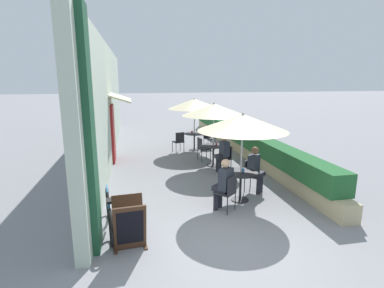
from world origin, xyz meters
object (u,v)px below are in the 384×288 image
object	(u,v)px
seated_patron_near_left	(224,182)
seated_patron_near_right	(255,167)
coffee_cup_mid	(216,144)
bicycle_leaning	(109,214)
coffee_cup_near	(243,170)
seated_patron_mid_right	(223,152)
patio_umbrella_near	(243,123)
cafe_chair_far_right	(179,140)
patio_table_far	(194,137)
cafe_chair_far_left	(209,137)
patio_umbrella_far	(194,104)
patio_table_near	(241,179)
cafe_chair_near_left	(228,190)
coffee_cup_far	(192,132)
cafe_chair_mid_left	(202,147)
cafe_chair_near_right	(251,173)
patio_umbrella_mid	(214,110)
cafe_chair_mid_right	(226,156)
patio_table_mid	(213,150)
menu_board	(129,223)

from	to	relation	value
seated_patron_near_left	seated_patron_near_right	xyz separation A→B (m)	(1.19, 0.97, 0.00)
coffee_cup_mid	bicycle_leaning	xyz separation A→B (m)	(-3.38, -4.07, -0.42)
coffee_cup_near	seated_patron_mid_right	xyz separation A→B (m)	(0.19, 2.33, -0.10)
patio_umbrella_near	cafe_chair_far_right	world-z (taller)	patio_umbrella_near
patio_table_far	cafe_chair_far_left	bearing A→B (deg)	22.61
patio_table_far	cafe_chair_far_left	world-z (taller)	cafe_chair_far_left
patio_umbrella_far	bicycle_leaning	world-z (taller)	patio_umbrella_far
coffee_cup_mid	patio_table_near	bearing A→B (deg)	-94.53
cafe_chair_near_left	coffee_cup_far	bearing A→B (deg)	44.44
cafe_chair_mid_left	cafe_chair_near_right	bearing A→B (deg)	-0.68
patio_umbrella_mid	seated_patron_mid_right	distance (m)	1.51
cafe_chair_mid_left	cafe_chair_mid_right	world-z (taller)	same
cafe_chair_far_right	seated_patron_near_right	bearing A→B (deg)	-91.05
seated_patron_near_left	cafe_chair_mid_right	world-z (taller)	seated_patron_near_left
patio_table_far	coffee_cup_far	world-z (taller)	coffee_cup_far
patio_umbrella_near	seated_patron_near_right	size ratio (longest dim) A/B	1.79
cafe_chair_near_left	patio_table_far	xyz separation A→B (m)	(0.48, 6.10, 0.04)
cafe_chair_near_right	patio_umbrella_far	world-z (taller)	patio_umbrella_far
cafe_chair_near_left	seated_patron_near_right	xyz separation A→B (m)	(1.12, 1.05, 0.17)
seated_patron_near_left	patio_table_mid	bearing A→B (deg)	36.62
seated_patron_near_left	cafe_chair_far_right	size ratio (longest dim) A/B	1.44
cafe_chair_near_left	cafe_chair_far_left	distance (m)	6.50
patio_table_mid	cafe_chair_near_left	bearing A→B (deg)	-100.16
patio_umbrella_near	seated_patron_mid_right	world-z (taller)	patio_umbrella_near
menu_board	patio_umbrella_mid	bearing A→B (deg)	53.35
bicycle_leaning	menu_board	world-z (taller)	menu_board
patio_table_near	coffee_cup_far	size ratio (longest dim) A/B	9.49
seated_patron_near_left	cafe_chair_mid_right	size ratio (longest dim) A/B	1.44
patio_umbrella_mid	seated_patron_mid_right	size ratio (longest dim) A/B	1.79
seated_patron_near_left	seated_patron_near_right	bearing A→B (deg)	-2.64
cafe_chair_mid_left	cafe_chair_mid_right	bearing A→B (deg)	5.69
patio_table_near	patio_table_far	size ratio (longest dim) A/B	1.00
patio_table_near	patio_umbrella_mid	distance (m)	3.42
bicycle_leaning	menu_board	xyz separation A→B (m)	(0.40, -0.65, 0.08)
bicycle_leaning	cafe_chair_mid_right	bearing A→B (deg)	36.64
patio_umbrella_near	cafe_chair_mid_left	world-z (taller)	patio_umbrella_near
cafe_chair_near_left	seated_patron_mid_right	bearing A→B (deg)	33.32
patio_umbrella_mid	bicycle_leaning	world-z (taller)	patio_umbrella_mid
patio_umbrella_near	cafe_chair_near_right	distance (m)	1.66
cafe_chair_far_left	menu_board	bearing A→B (deg)	48.50
seated_patron_mid_right	cafe_chair_far_left	distance (m)	3.51
cafe_chair_far_left	cafe_chair_mid_left	bearing A→B (deg)	52.27
patio_umbrella_near	patio_table_mid	bearing A→B (deg)	87.45
coffee_cup_far	patio_table_mid	bearing A→B (deg)	-84.27
patio_table_near	cafe_chair_near_right	world-z (taller)	cafe_chair_near_right
cafe_chair_near_right	cafe_chair_far_right	distance (m)	4.84
patio_table_near	cafe_chair_mid_right	size ratio (longest dim) A/B	0.98
patio_table_far	cafe_chair_mid_left	bearing A→B (deg)	-91.41
cafe_chair_mid_left	coffee_cup_far	distance (m)	1.82
patio_table_near	menu_board	world-z (taller)	menu_board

